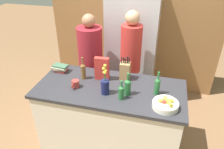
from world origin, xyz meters
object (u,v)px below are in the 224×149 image
Objects in this scene: coffee_mug at (75,84)px; bottle_wine at (157,85)px; refrigerator at (132,45)px; person_at_sink at (91,61)px; flower_vase at (105,85)px; cereal_box at (102,69)px; fruit_bowl at (165,104)px; knife_block at (125,71)px; bottle_oil at (128,86)px; bottle_vinegar at (83,70)px; person_in_blue at (130,61)px; bottle_water at (121,92)px; book_stack at (60,68)px.

coffee_mug is 0.94m from bottle_wine.
refrigerator is 1.21× the size of person_at_sink.
flower_vase is 1.30× the size of bottle_wine.
fruit_bowl is at bearing -25.18° from cereal_box.
knife_block is 1.03× the size of cereal_box.
bottle_vinegar is at bearing 161.71° from bottle_oil.
person_in_blue reaches higher than fruit_bowl.
cereal_box is at bearing -118.22° from person_in_blue.
bottle_water is (-0.47, 0.03, 0.05)m from fruit_bowl.
knife_block is at bearing -13.17° from person_at_sink.
refrigerator reaches higher than coffee_mug.
person_at_sink is at bearing 119.63° from flower_vase.
cereal_box is 0.18× the size of person_in_blue.
flower_vase is 0.22× the size of person_in_blue.
knife_block is 0.86m from book_stack.
flower_vase reaches higher than bottle_wine.
person_in_blue is at bearing 64.69° from cereal_box.
fruit_bowl is 0.93× the size of bottle_vinegar.
bottle_vinegar is (-0.35, 0.24, 0.01)m from flower_vase.
person_in_blue is (-0.42, 0.69, -0.09)m from bottle_wine.
person_at_sink reaches higher than fruit_bowl.
flower_vase is 0.92m from person_at_sink.
bottle_wine is (0.91, -0.11, -0.00)m from bottle_vinegar.
flower_vase is at bearing -66.98° from cereal_box.
knife_block is at bearing 106.48° from bottle_oil.
bottle_vinegar is at bearing 83.97° from coffee_mug.
person_in_blue reaches higher than bottle_water.
cereal_box is (-0.19, -1.09, 0.12)m from refrigerator.
coffee_mug is 0.77m from person_at_sink.
person_at_sink is (-1.11, 0.88, -0.09)m from fruit_bowl.
refrigerator is at bearing 69.95° from bottle_vinegar.
refrigerator is at bearing 94.36° from person_in_blue.
person_at_sink is 0.95× the size of person_in_blue.
refrigerator is 1.02m from knife_block.
bottle_wine reaches higher than book_stack.
fruit_bowl is at bearing -3.93° from bottle_water.
person_in_blue is at bearing 121.33° from bottle_wine.
bottle_wine is (-0.11, 0.22, 0.07)m from fruit_bowl.
fruit_bowl is 0.25m from bottle_wine.
bottle_water is (0.90, -0.39, 0.04)m from book_stack.
bottle_wine is at bearing 6.37° from coffee_mug.
refrigerator is 1.38m from flower_vase.
bottle_wine is (1.27, -0.20, 0.06)m from book_stack.
bottle_oil is (0.18, -1.33, 0.08)m from refrigerator.
bottle_oil is (0.62, 0.01, 0.06)m from coffee_mug.
bottle_vinegar is (-0.59, 0.20, 0.01)m from bottle_oil.
coffee_mug is (-0.25, -0.25, -0.10)m from cereal_box.
fruit_bowl is 0.74× the size of flower_vase.
bottle_water is at bearing -46.83° from cereal_box.
bottle_vinegar is at bearing -14.71° from book_stack.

